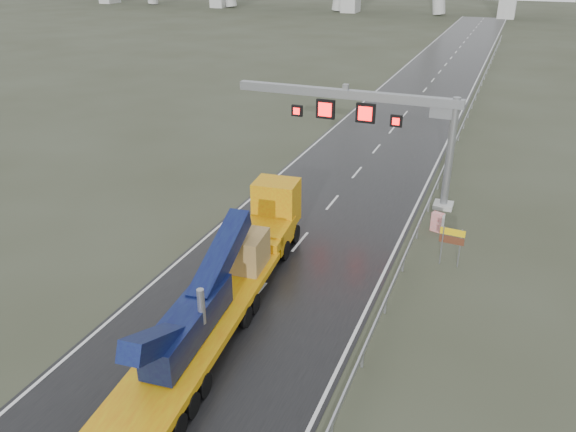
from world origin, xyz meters
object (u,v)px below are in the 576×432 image
at_px(heavy_haul_truck, 234,268).
at_px(exit_sign_pair, 452,240).
at_px(striped_barrier, 437,222).
at_px(sign_gantry, 376,115).

height_order(heavy_haul_truck, exit_sign_pair, heavy_haul_truck).
bearing_deg(exit_sign_pair, striped_barrier, 110.85).
height_order(sign_gantry, heavy_haul_truck, sign_gantry).
xyz_separation_m(heavy_haul_truck, striped_barrier, (7.83, 10.89, -1.07)).
bearing_deg(striped_barrier, heavy_haul_truck, -106.70).
height_order(heavy_haul_truck, striped_barrier, heavy_haul_truck).
distance_m(sign_gantry, heavy_haul_truck, 15.31).
xyz_separation_m(sign_gantry, heavy_haul_truck, (-2.91, -14.51, -3.95)).
height_order(sign_gantry, striped_barrier, sign_gantry).
bearing_deg(heavy_haul_truck, striped_barrier, 48.75).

